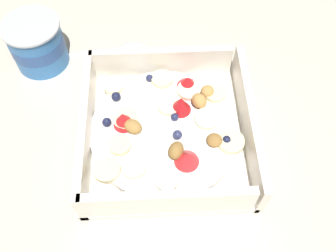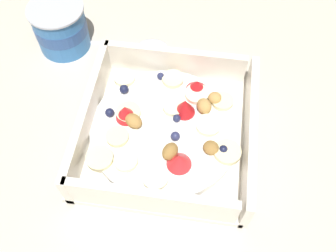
{
  "view_description": "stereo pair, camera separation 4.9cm",
  "coord_description": "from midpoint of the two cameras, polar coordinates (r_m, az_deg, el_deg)",
  "views": [
    {
      "loc": [
        -0.25,
        0.01,
        0.44
      ],
      "look_at": [
        0.0,
        -0.0,
        0.03
      ],
      "focal_mm": 40.53,
      "sensor_mm": 36.0,
      "label": 1
    },
    {
      "loc": [
        -0.25,
        -0.04,
        0.44
      ],
      "look_at": [
        0.0,
        -0.0,
        0.03
      ],
      "focal_mm": 40.53,
      "sensor_mm": 36.0,
      "label": 2
    }
  ],
  "objects": [
    {
      "name": "yogurt_cup",
      "position": [
        0.6,
        -13.6,
        14.12
      ],
      "size": [
        0.08,
        0.08,
        0.07
      ],
      "color": "#3370B7",
      "rests_on": "ground"
    },
    {
      "name": "spoon",
      "position": [
        0.61,
        -2.56,
        12.16
      ],
      "size": [
        0.04,
        0.17,
        0.01
      ],
      "color": "silver",
      "rests_on": "ground"
    },
    {
      "name": "fruit_bowl",
      "position": [
        0.5,
        2.83,
        -0.81
      ],
      "size": [
        0.22,
        0.22,
        0.06
      ],
      "color": "white",
      "rests_on": "ground"
    },
    {
      "name": "ground_plane",
      "position": [
        0.51,
        2.18,
        -1.97
      ],
      "size": [
        2.4,
        2.4,
        0.0
      ],
      "primitive_type": "plane",
      "color": "beige"
    }
  ]
}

